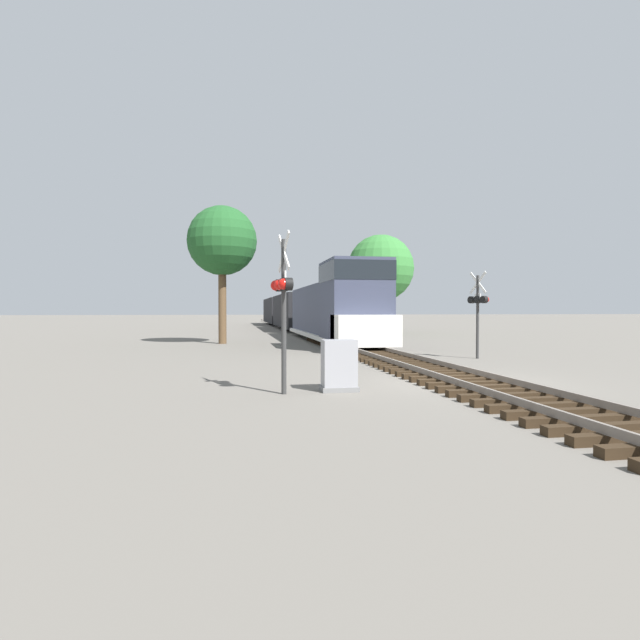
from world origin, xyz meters
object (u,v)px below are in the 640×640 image
Objects in this scene: crossing_signal_near at (283,293)px; tree_mid_background at (381,268)px; crossing_signal_far at (478,304)px; relay_cabinet at (339,366)px; freight_train at (297,311)px; tree_far_right at (222,242)px.

crossing_signal_near is 0.46× the size of tree_mid_background.
crossing_signal_far is 2.83× the size of relay_cabinet.
freight_train is 42.08× the size of relay_cabinet.
relay_cabinet is 0.15× the size of tree_mid_background.
freight_train is 6.34× the size of tree_mid_background.
tree_mid_background is at bearing 71.05° from relay_cabinet.
tree_mid_background reaches higher than crossing_signal_far.
freight_train is 35.26m from relay_cabinet.
freight_train reaches higher than crossing_signal_far.
tree_far_right reaches higher than freight_train.
freight_train is 28.28m from crossing_signal_far.
freight_train is at bearing 84.21° from relay_cabinet.
tree_mid_background is (13.07, 10.82, -0.48)m from tree_far_right.
relay_cabinet is at bearing -80.19° from tree_far_right.
freight_train is at bearing -9.18° from crossing_signal_far.
freight_train reaches higher than relay_cabinet.
crossing_signal_near is 18.77m from tree_far_right.
crossing_signal_near reaches higher than relay_cabinet.
crossing_signal_near is at bearing -98.03° from freight_train.
crossing_signal_near is 31.45m from tree_mid_background.
tree_mid_background reaches higher than freight_train.
crossing_signal_far reaches higher than relay_cabinet.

